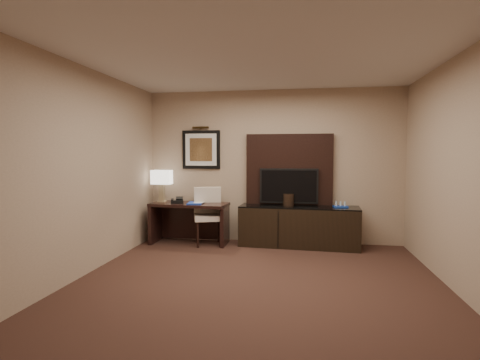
% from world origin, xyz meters
% --- Properties ---
extents(floor, '(4.50, 5.00, 0.01)m').
position_xyz_m(floor, '(0.00, 0.00, -0.01)').
color(floor, '#351E17').
rests_on(floor, ground).
extents(ceiling, '(4.50, 5.00, 0.01)m').
position_xyz_m(ceiling, '(0.00, 0.00, 2.70)').
color(ceiling, silver).
rests_on(ceiling, wall_back).
extents(wall_back, '(4.50, 0.01, 2.70)m').
position_xyz_m(wall_back, '(0.00, 2.50, 1.35)').
color(wall_back, tan).
rests_on(wall_back, floor).
extents(wall_front, '(4.50, 0.01, 2.70)m').
position_xyz_m(wall_front, '(0.00, -2.50, 1.35)').
color(wall_front, tan).
rests_on(wall_front, floor).
extents(wall_left, '(0.01, 5.00, 2.70)m').
position_xyz_m(wall_left, '(-2.25, 0.00, 1.35)').
color(wall_left, tan).
rests_on(wall_left, floor).
extents(wall_right, '(0.01, 5.00, 2.70)m').
position_xyz_m(wall_right, '(2.25, 0.00, 1.35)').
color(wall_right, tan).
rests_on(wall_right, floor).
extents(desk, '(1.37, 0.67, 0.71)m').
position_xyz_m(desk, '(-1.42, 2.10, 0.36)').
color(desk, black).
rests_on(desk, floor).
extents(credenza, '(2.02, 0.66, 0.69)m').
position_xyz_m(credenza, '(0.48, 2.20, 0.34)').
color(credenza, black).
rests_on(credenza, floor).
extents(tv_wall_panel, '(1.50, 0.12, 1.30)m').
position_xyz_m(tv_wall_panel, '(0.30, 2.44, 1.27)').
color(tv_wall_panel, black).
rests_on(tv_wall_panel, wall_back).
extents(tv, '(1.00, 0.08, 0.60)m').
position_xyz_m(tv, '(0.30, 2.34, 1.02)').
color(tv, black).
rests_on(tv, tv_wall_panel).
extents(artwork, '(0.70, 0.04, 0.70)m').
position_xyz_m(artwork, '(-1.30, 2.48, 1.65)').
color(artwork, black).
rests_on(artwork, wall_back).
extents(picture_light, '(0.04, 0.04, 0.30)m').
position_xyz_m(picture_light, '(-1.30, 2.44, 2.05)').
color(picture_light, '#3B2B12').
rests_on(picture_light, wall_back).
extents(desk_chair, '(0.62, 0.67, 0.99)m').
position_xyz_m(desk_chair, '(-1.06, 2.05, 0.50)').
color(desk_chair, beige).
rests_on(desk_chair, floor).
extents(table_lamp, '(0.39, 0.24, 0.61)m').
position_xyz_m(table_lamp, '(-1.95, 2.19, 1.02)').
color(table_lamp, '#95815D').
rests_on(table_lamp, desk).
extents(desk_phone, '(0.26, 0.24, 0.11)m').
position_xyz_m(desk_phone, '(-1.62, 2.05, 0.77)').
color(desk_phone, black).
rests_on(desk_phone, desk).
extents(blue_folder, '(0.28, 0.35, 0.02)m').
position_xyz_m(blue_folder, '(-1.29, 2.04, 0.72)').
color(blue_folder, '#1938A4').
rests_on(blue_folder, desk).
extents(book, '(0.17, 0.03, 0.23)m').
position_xyz_m(book, '(-1.33, 2.10, 0.83)').
color(book, '#B1AD8B').
rests_on(book, desk).
extents(ice_bucket, '(0.19, 0.19, 0.20)m').
position_xyz_m(ice_bucket, '(0.30, 2.22, 0.79)').
color(ice_bucket, black).
rests_on(ice_bucket, credenza).
extents(minibar_tray, '(0.25, 0.17, 0.08)m').
position_xyz_m(minibar_tray, '(1.16, 2.19, 0.73)').
color(minibar_tray, '#193DA4').
rests_on(minibar_tray, credenza).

